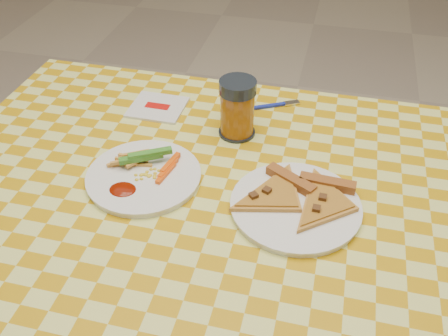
# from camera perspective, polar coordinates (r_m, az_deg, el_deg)

# --- Properties ---
(table) EXTENTS (1.28, 0.88, 0.76)m
(table) POSITION_cam_1_polar(r_m,az_deg,el_deg) (1.08, -0.01, -5.38)
(table) COLOR silver
(table) RESTS_ON ground
(plate_left) EXTENTS (0.26, 0.26, 0.01)m
(plate_left) POSITION_cam_1_polar(r_m,az_deg,el_deg) (1.06, -9.14, -1.04)
(plate_left) COLOR white
(plate_left) RESTS_ON table
(plate_right) EXTENTS (0.26, 0.26, 0.01)m
(plate_right) POSITION_cam_1_polar(r_m,az_deg,el_deg) (0.99, 8.15, -4.41)
(plate_right) COLOR white
(plate_right) RESTS_ON table
(fries_veggies) EXTENTS (0.17, 0.16, 0.04)m
(fries_veggies) POSITION_cam_1_polar(r_m,az_deg,el_deg) (1.07, -9.38, 0.21)
(fries_veggies) COLOR #EDAA4B
(fries_veggies) RESTS_ON plate_left
(pizza_slices) EXTENTS (0.29, 0.26, 0.02)m
(pizza_slices) POSITION_cam_1_polar(r_m,az_deg,el_deg) (1.00, 8.63, -3.22)
(pizza_slices) COLOR #BB7039
(pizza_slices) RESTS_ON plate_right
(drink_glass) EXTENTS (0.09, 0.09, 0.14)m
(drink_glass) POSITION_cam_1_polar(r_m,az_deg,el_deg) (1.15, 1.53, 6.80)
(drink_glass) COLOR black
(drink_glass) RESTS_ON table
(napkin) EXTENTS (0.14, 0.12, 0.01)m
(napkin) POSITION_cam_1_polar(r_m,az_deg,el_deg) (1.29, -7.61, 6.91)
(napkin) COLOR silver
(napkin) RESTS_ON table
(fork) EXTENTS (0.12, 0.07, 0.01)m
(fork) POSITION_cam_1_polar(r_m,az_deg,el_deg) (1.29, 5.96, 7.18)
(fork) COLOR #162499
(fork) RESTS_ON table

